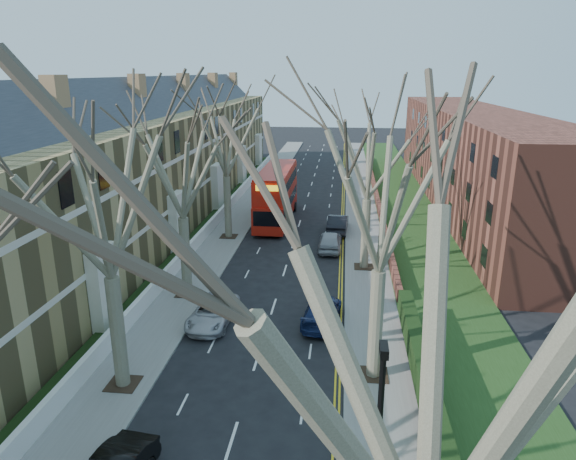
% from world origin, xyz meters
% --- Properties ---
extents(pavement_left, '(3.00, 102.00, 0.12)m').
position_xyz_m(pavement_left, '(-6.00, 39.00, 0.06)').
color(pavement_left, slate).
rests_on(pavement_left, ground).
extents(pavement_right, '(3.00, 102.00, 0.12)m').
position_xyz_m(pavement_right, '(6.00, 39.00, 0.06)').
color(pavement_right, slate).
rests_on(pavement_right, ground).
extents(terrace_left, '(9.70, 78.00, 13.60)m').
position_xyz_m(terrace_left, '(-13.65, 31.00, 5.53)').
color(terrace_left, olive).
rests_on(terrace_left, ground).
extents(flats_right, '(13.97, 54.00, 10.00)m').
position_xyz_m(flats_right, '(17.46, 43.00, 4.98)').
color(flats_right, brown).
rests_on(flats_right, ground).
extents(wall_hedge_right, '(0.70, 24.00, 1.80)m').
position_xyz_m(wall_hedge_right, '(7.70, 2.00, 1.12)').
color(wall_hedge_right, brown).
rests_on(wall_hedge_right, ground).
extents(front_wall_left, '(0.30, 78.00, 1.00)m').
position_xyz_m(front_wall_left, '(-7.65, 31.00, 0.62)').
color(front_wall_left, white).
rests_on(front_wall_left, ground).
extents(grass_verge_right, '(6.00, 102.00, 0.06)m').
position_xyz_m(grass_verge_right, '(10.50, 39.00, 0.15)').
color(grass_verge_right, '#203D16').
rests_on(grass_verge_right, ground).
extents(tree_left_mid, '(10.50, 10.50, 14.71)m').
position_xyz_m(tree_left_mid, '(-5.70, 6.00, 9.56)').
color(tree_left_mid, brown).
rests_on(tree_left_mid, ground).
extents(tree_left_far, '(10.15, 10.15, 14.22)m').
position_xyz_m(tree_left_far, '(-5.70, 16.00, 9.24)').
color(tree_left_far, brown).
rests_on(tree_left_far, ground).
extents(tree_left_dist, '(10.50, 10.50, 14.71)m').
position_xyz_m(tree_left_dist, '(-5.70, 28.00, 9.56)').
color(tree_left_dist, brown).
rests_on(tree_left_dist, ground).
extents(tree_right_near, '(10.85, 10.85, 15.20)m').
position_xyz_m(tree_right_near, '(5.70, -6.00, 9.86)').
color(tree_right_near, brown).
rests_on(tree_right_near, ground).
extents(tree_right_mid, '(10.50, 10.50, 14.71)m').
position_xyz_m(tree_right_mid, '(5.70, 8.00, 9.56)').
color(tree_right_mid, brown).
rests_on(tree_right_mid, ground).
extents(tree_right_far, '(10.15, 10.15, 14.22)m').
position_xyz_m(tree_right_far, '(5.70, 22.00, 9.24)').
color(tree_right_far, brown).
rests_on(tree_right_far, ground).
extents(double_decker_bus, '(3.06, 11.96, 4.96)m').
position_xyz_m(double_decker_bus, '(-2.27, 33.71, 2.45)').
color(double_decker_bus, '#A6160B').
rests_on(double_decker_bus, ground).
extents(car_left_far, '(2.45, 4.83, 1.31)m').
position_xyz_m(car_left_far, '(-3.15, 12.49, 0.65)').
color(car_left_far, '#B0AFB5').
rests_on(car_left_far, ground).
extents(car_right_near, '(2.39, 4.87, 1.36)m').
position_xyz_m(car_right_near, '(3.02, 13.27, 0.68)').
color(car_right_near, '#16224E').
rests_on(car_right_near, ground).
extents(car_right_mid, '(1.86, 4.51, 1.53)m').
position_xyz_m(car_right_mid, '(3.10, 25.86, 0.76)').
color(car_right_mid, '#94969C').
rests_on(car_right_mid, ground).
extents(car_right_far, '(1.94, 4.92, 1.60)m').
position_xyz_m(car_right_far, '(3.64, 30.74, 0.80)').
color(car_right_far, black).
rests_on(car_right_far, ground).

